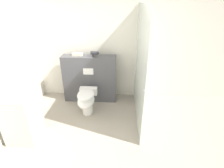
{
  "coord_description": "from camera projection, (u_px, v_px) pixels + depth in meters",
  "views": [
    {
      "loc": [
        0.25,
        -1.77,
        2.17
      ],
      "look_at": [
        0.09,
        1.23,
        0.69
      ],
      "focal_mm": 28.0,
      "sensor_mm": 36.0,
      "label": 1
    }
  ],
  "objects": [
    {
      "name": "sink_vanity",
      "position": [
        21.0,
        114.0,
        2.82
      ],
      "size": [
        0.49,
        0.47,
        1.11
      ],
      "color": "beige",
      "rests_on": "ground_plane"
    },
    {
      "name": "partition_panel",
      "position": [
        90.0,
        79.0,
        3.97
      ],
      "size": [
        1.18,
        0.3,
        1.06
      ],
      "color": "#4C4C51",
      "rests_on": "ground_plane"
    },
    {
      "name": "shower_glass",
      "position": [
        140.0,
        67.0,
        3.15
      ],
      "size": [
        0.04,
        1.68,
        2.11
      ],
      "color": "silver",
      "rests_on": "ground_plane"
    },
    {
      "name": "toilet",
      "position": [
        87.0,
        100.0,
        3.49
      ],
      "size": [
        0.36,
        0.61,
        0.52
      ],
      "color": "white",
      "rests_on": "ground_plane"
    },
    {
      "name": "hair_drier",
      "position": [
        95.0,
        53.0,
        3.66
      ],
      "size": [
        0.19,
        0.07,
        0.12
      ],
      "color": "#2D2D33",
      "rests_on": "partition_panel"
    },
    {
      "name": "wall_back",
      "position": [
        110.0,
        44.0,
        3.87
      ],
      "size": [
        8.0,
        0.06,
        2.5
      ],
      "color": "silver",
      "rests_on": "ground_plane"
    },
    {
      "name": "folded_towel",
      "position": [
        77.0,
        54.0,
        3.75
      ],
      "size": [
        0.22,
        0.13,
        0.05
      ],
      "color": "beige",
      "rests_on": "partition_panel"
    },
    {
      "name": "ground_plane",
      "position": [
        102.0,
        163.0,
        2.56
      ],
      "size": [
        12.0,
        12.0,
        0.0
      ],
      "primitive_type": "plane",
      "color": "#9E9384"
    }
  ]
}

